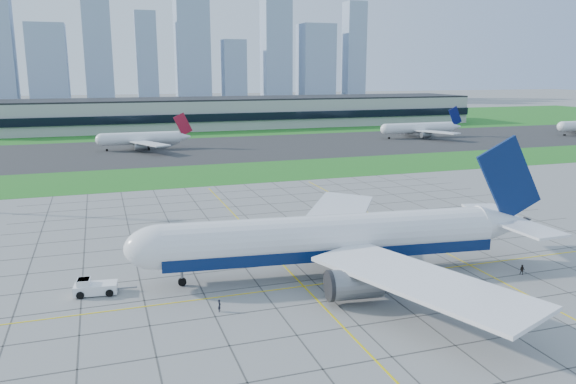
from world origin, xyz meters
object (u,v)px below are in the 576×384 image
(pushback_tug, at_px, (94,287))
(crew_far, at_px, (522,270))
(airliner, at_px, (334,239))
(crew_near, at_px, (219,306))
(distant_jet_1, at_px, (143,138))
(distant_jet_2, at_px, (420,128))

(pushback_tug, height_order, crew_far, pushback_tug)
(airliner, height_order, crew_near, airliner)
(crew_near, bearing_deg, pushback_tug, 79.52)
(pushback_tug, xyz_separation_m, distant_jet_1, (18.05, 146.51, 3.45))
(crew_far, height_order, distant_jet_2, distant_jet_2)
(airliner, bearing_deg, distant_jet_1, 102.60)
(distant_jet_2, bearing_deg, crew_near, -128.62)
(crew_far, xyz_separation_m, distant_jet_2, (80.55, 159.89, 3.71))
(airliner, distance_m, distant_jet_2, 184.94)
(crew_far, distance_m, distant_jet_2, 179.07)
(pushback_tug, bearing_deg, crew_far, -5.24)
(crew_near, height_order, distant_jet_2, distant_jet_2)
(airliner, distance_m, pushback_tug, 34.72)
(pushback_tug, relative_size, distant_jet_1, 0.20)
(distant_jet_1, bearing_deg, pushback_tug, -97.02)
(airliner, relative_size, pushback_tug, 7.72)
(crew_far, bearing_deg, crew_near, -130.62)
(crew_far, relative_size, distant_jet_1, 0.04)
(pushback_tug, xyz_separation_m, crew_near, (15.22, -11.11, -0.22))
(distant_jet_1, bearing_deg, crew_near, -91.03)
(airliner, distance_m, crew_far, 28.89)
(crew_far, bearing_deg, distant_jet_1, 156.42)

